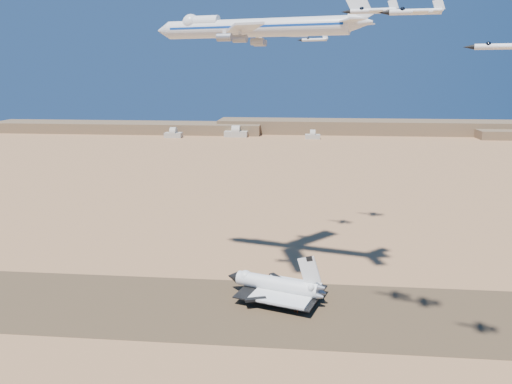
# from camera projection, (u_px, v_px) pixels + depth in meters

# --- Properties ---
(ground) EXTENTS (1200.00, 1200.00, 0.00)m
(ground) POSITION_uv_depth(u_px,v_px,m) (218.00, 308.00, 181.01)
(ground) COLOR #B07B4E
(ground) RESTS_ON ground
(runway) EXTENTS (600.00, 50.00, 0.06)m
(runway) POSITION_uv_depth(u_px,v_px,m) (218.00, 308.00, 181.01)
(runway) COLOR brown
(runway) RESTS_ON ground
(ridgeline) EXTENTS (960.00, 90.00, 18.00)m
(ridgeline) POSITION_uv_depth(u_px,v_px,m) (331.00, 128.00, 683.12)
(ridgeline) COLOR brown
(ridgeline) RESTS_ON ground
(hangars) EXTENTS (200.50, 29.50, 30.00)m
(hangars) POSITION_uv_depth(u_px,v_px,m) (232.00, 134.00, 648.72)
(hangars) COLOR #A9A496
(hangars) RESTS_ON ground
(shuttle) EXTENTS (39.31, 31.27, 19.16)m
(shuttle) POSITION_uv_depth(u_px,v_px,m) (276.00, 286.00, 187.68)
(shuttle) COLOR silver
(shuttle) RESTS_ON runway
(carrier_747) EXTENTS (81.15, 61.03, 20.20)m
(carrier_747) POSITION_uv_depth(u_px,v_px,m) (248.00, 28.00, 179.16)
(carrier_747) COLOR silver
(crew_a) EXTENTS (0.62, 0.76, 1.81)m
(crew_a) POSITION_uv_depth(u_px,v_px,m) (297.00, 311.00, 176.78)
(crew_a) COLOR #DE3E0D
(crew_a) RESTS_ON runway
(crew_b) EXTENTS (0.97, 1.01, 1.83)m
(crew_b) POSITION_uv_depth(u_px,v_px,m) (298.00, 306.00, 180.69)
(crew_b) COLOR #DE3E0D
(crew_b) RESTS_ON runway
(crew_c) EXTENTS (0.99, 1.02, 1.60)m
(crew_c) POSITION_uv_depth(u_px,v_px,m) (295.00, 310.00, 177.76)
(crew_c) COLOR #DE3E0D
(crew_c) RESTS_ON runway
(chase_jet_a) EXTENTS (14.18, 8.07, 3.58)m
(chase_jet_a) POSITION_uv_depth(u_px,v_px,m) (372.00, 11.00, 126.83)
(chase_jet_a) COLOR silver
(chase_jet_b) EXTENTS (15.54, 8.58, 3.88)m
(chase_jet_b) POSITION_uv_depth(u_px,v_px,m) (414.00, 12.00, 121.61)
(chase_jet_b) COLOR silver
(chase_jet_c) EXTENTS (13.84, 8.02, 3.52)m
(chase_jet_c) POSITION_uv_depth(u_px,v_px,m) (500.00, 46.00, 109.08)
(chase_jet_c) COLOR silver
(chase_jet_d) EXTENTS (13.95, 8.13, 3.55)m
(chase_jet_d) POSITION_uv_depth(u_px,v_px,m) (314.00, 40.00, 221.35)
(chase_jet_d) COLOR silver
(chase_jet_e) EXTENTS (15.89, 8.99, 4.00)m
(chase_jet_e) POSITION_uv_depth(u_px,v_px,m) (352.00, 24.00, 231.41)
(chase_jet_e) COLOR silver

